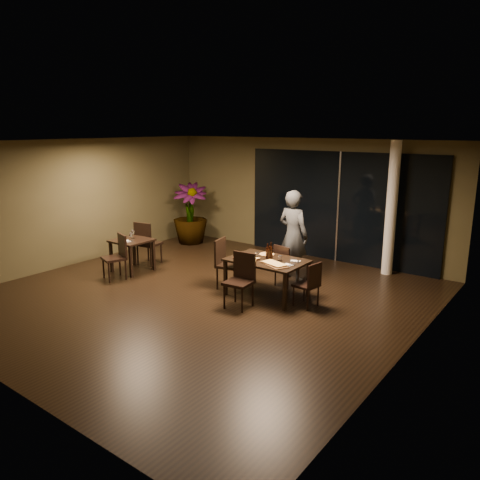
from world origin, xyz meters
name	(u,v)px	position (x,y,z in m)	size (l,w,h in m)	color
ground	(202,296)	(0.00, 0.00, 0.00)	(8.00, 8.00, 0.00)	black
wall_back	(305,197)	(0.00, 4.05, 1.50)	(8.00, 0.10, 3.00)	#443E24
wall_left	(75,202)	(-4.05, 0.00, 1.50)	(0.10, 8.00, 3.00)	#443E24
wall_right	(417,257)	(4.05, 0.00, 1.50)	(0.10, 8.00, 3.00)	#443E24
ceiling	(199,141)	(0.00, 0.00, 3.02)	(8.00, 8.00, 0.04)	silver
window_panel	(339,207)	(1.00, 3.96, 1.35)	(5.00, 0.06, 2.70)	black
column	(391,209)	(2.40, 3.65, 1.50)	(0.24, 0.24, 3.00)	white
main_table	(267,263)	(1.00, 0.80, 0.68)	(1.50, 1.00, 0.75)	black
side_table	(132,245)	(-2.40, 0.30, 0.62)	(0.80, 0.80, 0.75)	black
chair_main_far	(285,264)	(0.99, 1.48, 0.50)	(0.47, 0.47, 0.90)	black
chair_main_near	(241,277)	(0.91, 0.07, 0.57)	(0.51, 0.51, 1.01)	black
chair_main_left	(226,261)	(0.03, 0.72, 0.58)	(0.58, 0.58, 1.03)	black
chair_main_right	(310,282)	(1.96, 0.79, 0.48)	(0.45, 0.45, 0.86)	black
chair_side_far	(146,241)	(-2.51, 0.84, 0.59)	(0.56, 0.56, 1.06)	black
chair_side_near	(118,254)	(-2.24, -0.24, 0.55)	(0.58, 0.58, 0.99)	black
diner	(293,236)	(0.88, 1.99, 0.99)	(0.67, 0.45, 1.98)	#303235
potted_plant	(190,214)	(-3.17, 3.10, 0.86)	(0.94, 0.94, 1.72)	#214C19
pizza_board_left	(247,258)	(0.65, 0.60, 0.76)	(0.49, 0.25, 0.01)	#4C2C18
pizza_board_right	(274,264)	(1.31, 0.58, 0.76)	(0.61, 0.31, 0.01)	#442B16
oblong_pizza_left	(247,258)	(0.65, 0.60, 0.77)	(0.47, 0.23, 0.02)	maroon
oblong_pizza_right	(274,264)	(1.31, 0.58, 0.77)	(0.48, 0.22, 0.02)	maroon
round_pizza	(267,254)	(0.81, 1.09, 0.76)	(0.30, 0.30, 0.01)	#C44215
bottle_a	(268,251)	(0.97, 0.86, 0.90)	(0.07, 0.07, 0.31)	black
bottle_b	(269,253)	(1.02, 0.84, 0.89)	(0.06, 0.06, 0.28)	black
bottle_c	(271,251)	(1.03, 0.89, 0.92)	(0.07, 0.07, 0.33)	black
tumbler_left	(257,254)	(0.73, 0.85, 0.80)	(0.08, 0.08, 0.09)	white
tumbler_right	(280,258)	(1.25, 0.88, 0.80)	(0.08, 0.08, 0.10)	white
napkin_near	(288,265)	(1.54, 0.72, 0.76)	(0.18, 0.10, 0.01)	silver
napkin_far	(295,261)	(1.52, 1.01, 0.76)	(0.18, 0.10, 0.01)	white
wine_glass_a	(133,234)	(-2.48, 0.41, 0.84)	(0.08, 0.08, 0.19)	white
wine_glass_b	(131,237)	(-2.31, 0.21, 0.84)	(0.08, 0.08, 0.18)	white
side_napkin	(127,241)	(-2.35, 0.13, 0.76)	(0.18, 0.11, 0.01)	silver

